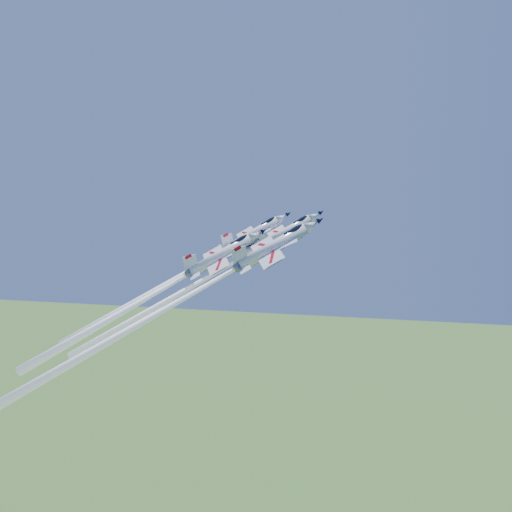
% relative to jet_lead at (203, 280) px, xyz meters
% --- Properties ---
extents(jet_lead, '(38.91, 20.23, 36.65)m').
position_rel_jet_lead_xyz_m(jet_lead, '(0.00, 0.00, 0.00)').
color(jet_lead, silver).
extents(jet_left, '(36.14, 18.75, 33.63)m').
position_rel_jet_lead_xyz_m(jet_left, '(-4.61, 0.92, 0.67)').
color(jet_left, silver).
extents(jet_right, '(47.13, 24.52, 44.58)m').
position_rel_jet_lead_xyz_m(jet_right, '(-4.00, -11.23, -3.55)').
color(jet_right, silver).
extents(jet_slot, '(38.33, 19.83, 35.07)m').
position_rel_jet_lead_xyz_m(jet_slot, '(-9.45, -4.12, -2.80)').
color(jet_slot, silver).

